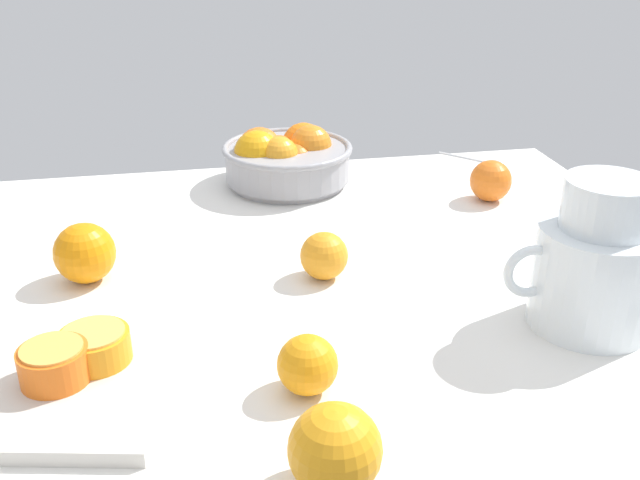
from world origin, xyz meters
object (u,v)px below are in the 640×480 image
orange_half_1 (95,346)px  loose_orange_0 (491,181)px  fruit_bowl (285,158)px  loose_orange_2 (308,365)px  loose_orange_4 (324,256)px  loose_orange_1 (85,253)px  spoon (482,160)px  orange_half_0 (54,364)px  cutting_board (36,393)px  juice_pitcher (595,273)px  loose_orange_3 (335,450)px

orange_half_1 → loose_orange_0: size_ratio=1.08×
fruit_bowl → loose_orange_2: size_ratio=3.63×
loose_orange_2 → loose_orange_4: loose_orange_4 is taller
loose_orange_0 → loose_orange_4: (-35.11, -23.61, -0.28)cm
loose_orange_1 → spoon: 84.74cm
fruit_bowl → orange_half_0: 69.48cm
loose_orange_0 → cutting_board: bearing=-147.4°
cutting_board → orange_half_1: 7.78cm
orange_half_0 → loose_orange_4: 39.99cm
loose_orange_2 → loose_orange_0: bearing=49.6°
cutting_board → orange_half_0: size_ratio=3.80×
loose_orange_0 → spoon: 21.75cm
orange_half_0 → loose_orange_4: (33.91, 21.19, -0.41)cm
fruit_bowl → spoon: bearing=6.3°
orange_half_1 → loose_orange_0: bearing=32.7°
juice_pitcher → cutting_board: size_ratio=0.70×
loose_orange_4 → spoon: (42.13, 43.93, -3.01)cm
juice_pitcher → loose_orange_0: (4.43, 42.15, -3.50)cm
fruit_bowl → loose_orange_2: 65.55cm
juice_pitcher → cutting_board: bearing=-177.1°
orange_half_0 → loose_orange_3: (26.92, -19.49, 0.49)cm
fruit_bowl → loose_orange_3: bearing=-95.2°
fruit_bowl → loose_orange_2: (-7.14, -65.14, -1.66)cm
orange_half_0 → loose_orange_4: loose_orange_4 is taller
juice_pitcher → orange_half_1: juice_pitcher is taller
juice_pitcher → loose_orange_4: (-30.68, 18.54, -3.78)cm
juice_pitcher → loose_orange_0: 42.53cm
orange_half_1 → loose_orange_0: loose_orange_0 is taller
loose_orange_4 → spoon: bearing=46.2°
loose_orange_4 → orange_half_1: bearing=-148.9°
orange_half_0 → loose_orange_3: bearing=-35.9°
cutting_board → orange_half_1: bearing=31.5°
cutting_board → fruit_bowl: bearing=59.3°
spoon → orange_half_0: bearing=-139.4°
orange_half_0 → loose_orange_0: bearing=33.0°
orange_half_0 → loose_orange_1: loose_orange_1 is taller
juice_pitcher → loose_orange_3: bearing=-149.6°
fruit_bowl → orange_half_0: size_ratio=3.25×
orange_half_0 → loose_orange_3: size_ratio=0.87×
loose_orange_1 → loose_orange_3: size_ratio=0.99×
fruit_bowl → juice_pitcher: juice_pitcher is taller
orange_half_1 → loose_orange_3: bearing=-44.5°
orange_half_0 → loose_orange_0: (69.02, 44.80, -0.14)cm
juice_pitcher → orange_half_1: 60.75cm
spoon → orange_half_1: bearing=-139.3°
loose_orange_1 → loose_orange_3: 53.08cm
loose_orange_0 → loose_orange_3: (-42.10, -64.29, 0.63)cm
cutting_board → loose_orange_2: loose_orange_2 is taller
loose_orange_2 → juice_pitcher: bearing=11.0°
loose_orange_0 → loose_orange_2: bearing=-130.4°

